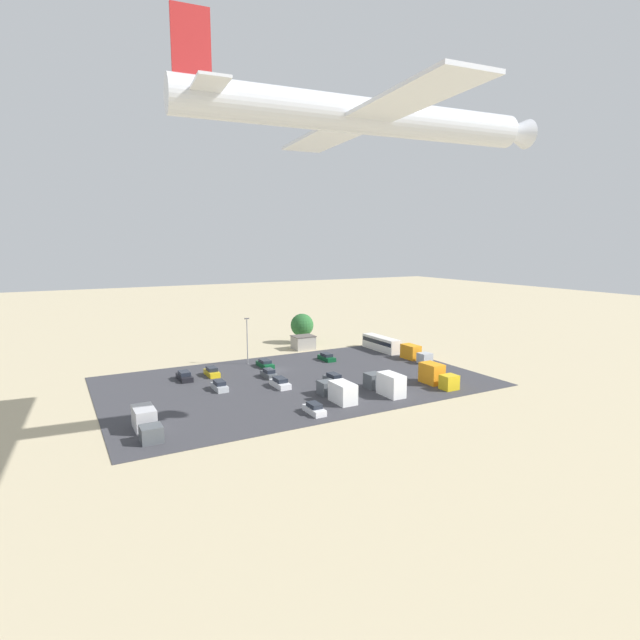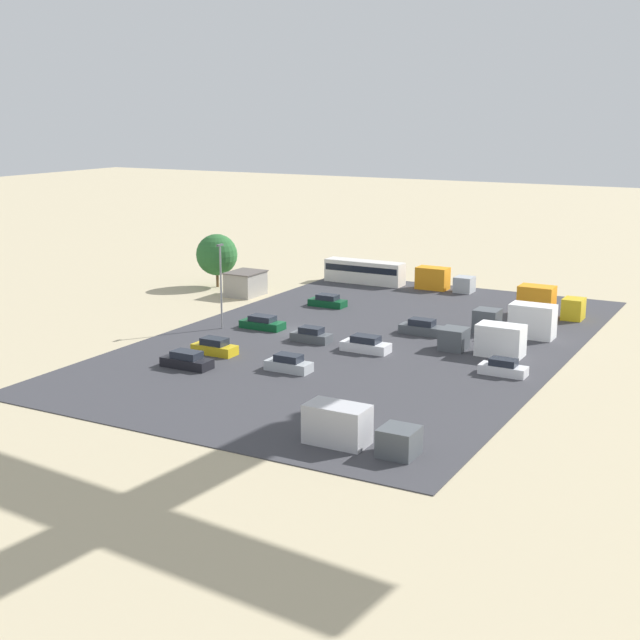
% 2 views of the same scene
% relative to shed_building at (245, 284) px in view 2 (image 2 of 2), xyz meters
% --- Properties ---
extents(ground_plane, '(400.00, 400.00, 0.00)m').
position_rel_shed_building_xyz_m(ground_plane, '(13.18, 14.23, -1.53)').
color(ground_plane, tan).
extents(parking_lot_surface, '(62.92, 39.72, 0.08)m').
position_rel_shed_building_xyz_m(parking_lot_surface, '(13.18, 23.17, -1.49)').
color(parking_lot_surface, '#38383D').
rests_on(parking_lot_surface, ground).
extents(shed_building, '(4.82, 3.94, 3.05)m').
position_rel_shed_building_xyz_m(shed_building, '(0.00, 0.00, 0.00)').
color(shed_building, '#9E998E').
rests_on(shed_building, ground).
extents(bus, '(2.61, 10.96, 3.02)m').
position_rel_shed_building_xyz_m(bus, '(-14.29, 9.70, 0.17)').
color(bus, silver).
rests_on(bus, ground).
extents(parked_car_0, '(1.92, 4.75, 1.57)m').
position_rel_shed_building_xyz_m(parked_car_0, '(16.95, 25.02, -0.80)').
color(parked_car_0, silver).
rests_on(parked_car_0, ground).
extents(parked_car_1, '(2.00, 4.76, 1.41)m').
position_rel_shed_building_xyz_m(parked_car_1, '(13.92, 11.31, -0.86)').
color(parked_car_1, '#0C4723').
rests_on(parked_car_1, ground).
extents(parked_car_2, '(1.76, 4.21, 1.53)m').
position_rel_shed_building_xyz_m(parked_car_2, '(26.16, 21.84, -0.82)').
color(parked_car_2, '#ADB2B7').
rests_on(parked_car_2, ground).
extents(parked_car_3, '(1.94, 4.75, 1.53)m').
position_rel_shed_building_xyz_m(parked_car_3, '(29.67, 13.19, -0.81)').
color(parked_car_3, black).
rests_on(parked_car_3, ground).
extents(parked_car_4, '(1.71, 4.17, 1.47)m').
position_rel_shed_building_xyz_m(parked_car_4, '(18.10, 39.05, -0.84)').
color(parked_car_4, silver).
rests_on(parked_car_4, ground).
extents(parked_car_5, '(1.81, 4.62, 1.61)m').
position_rel_shed_building_xyz_m(parked_car_5, '(8.00, 27.19, -0.78)').
color(parked_car_5, '#4C5156').
rests_on(parked_car_5, ground).
extents(parked_car_6, '(1.83, 4.37, 1.57)m').
position_rel_shed_building_xyz_m(parked_car_6, '(24.71, 12.74, -0.80)').
color(parked_car_6, gold).
rests_on(parked_car_6, ground).
extents(parked_car_7, '(1.91, 4.39, 1.43)m').
position_rel_shed_building_xyz_m(parked_car_7, '(0.93, 12.23, -0.86)').
color(parked_car_7, '#0C4723').
rests_on(parked_car_7, ground).
extents(parked_car_8, '(1.76, 4.08, 1.50)m').
position_rel_shed_building_xyz_m(parked_car_8, '(16.19, 18.58, -0.83)').
color(parked_car_8, '#4C5156').
rests_on(parked_car_8, ground).
extents(parked_truck_0, '(2.51, 8.17, 2.81)m').
position_rel_shed_building_xyz_m(parked_truck_0, '(39.76, 35.20, -0.16)').
color(parked_truck_0, '#4C5156').
rests_on(parked_truck_0, ground).
extents(parked_truck_1, '(2.34, 7.52, 2.86)m').
position_rel_shed_building_xyz_m(parked_truck_1, '(-14.82, 20.49, -0.14)').
color(parked_truck_1, '#ADB2B7').
rests_on(parked_truck_1, ground).
extents(parked_truck_2, '(2.58, 7.25, 3.38)m').
position_rel_shed_building_xyz_m(parked_truck_2, '(-6.38, 36.38, 0.10)').
color(parked_truck_2, gold).
rests_on(parked_truck_2, ground).
extents(parked_truck_3, '(2.58, 8.07, 3.02)m').
position_rel_shed_building_xyz_m(parked_truck_3, '(12.15, 35.56, -0.07)').
color(parked_truck_3, '#4C5156').
rests_on(parked_truck_3, ground).
extents(parked_truck_4, '(2.44, 8.32, 3.46)m').
position_rel_shed_building_xyz_m(parked_truck_4, '(3.84, 36.24, 0.13)').
color(parked_truck_4, '#4C5156').
rests_on(parked_truck_4, ground).
extents(tree_near_shed, '(5.43, 5.43, 7.02)m').
position_rel_shed_building_xyz_m(tree_near_shed, '(-2.90, -6.35, 2.76)').
color(tree_near_shed, brown).
rests_on(tree_near_shed, ground).
extents(light_pole_lot_centre, '(0.90, 0.28, 9.08)m').
position_rel_shed_building_xyz_m(light_pole_lot_centre, '(15.99, 7.52, 3.52)').
color(light_pole_lot_centre, gray).
rests_on(light_pole_lot_centre, ground).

